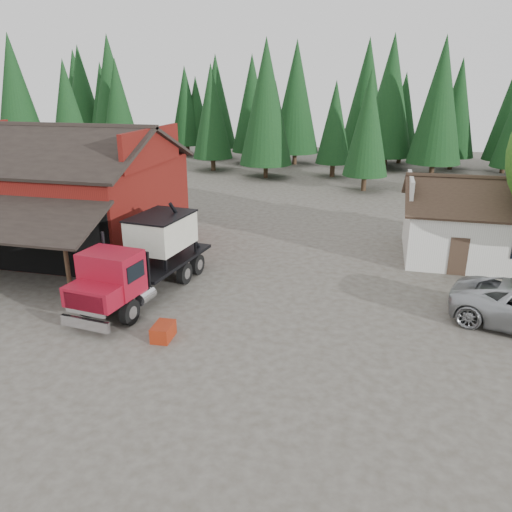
# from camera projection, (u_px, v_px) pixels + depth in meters

# --- Properties ---
(ground) EXTENTS (120.00, 120.00, 0.00)m
(ground) POSITION_uv_depth(u_px,v_px,m) (170.00, 342.00, 19.10)
(ground) COLOR #474238
(ground) RESTS_ON ground
(red_barn) EXTENTS (12.80, 13.63, 7.18)m
(red_barn) POSITION_uv_depth(u_px,v_px,m) (62.00, 200.00, 29.75)
(red_barn) COLOR maroon
(red_barn) RESTS_ON ground
(farmhouse) EXTENTS (8.60, 6.42, 4.65)m
(farmhouse) POSITION_uv_depth(u_px,v_px,m) (482.00, 230.00, 27.50)
(farmhouse) COLOR silver
(farmhouse) RESTS_ON ground
(conifer_backdrop) EXTENTS (76.00, 16.00, 16.00)m
(conifer_backdrop) POSITION_uv_depth(u_px,v_px,m) (315.00, 167.00, 57.54)
(conifer_backdrop) COLOR #113317
(conifer_backdrop) RESTS_ON ground
(near_pine_a) EXTENTS (4.40, 4.40, 11.40)m
(near_pine_a) POSITION_uv_depth(u_px,v_px,m) (68.00, 114.00, 47.57)
(near_pine_a) COLOR #382619
(near_pine_a) RESTS_ON ground
(near_pine_b) EXTENTS (3.96, 3.96, 10.40)m
(near_pine_b) POSITION_uv_depth(u_px,v_px,m) (368.00, 124.00, 43.23)
(near_pine_b) COLOR #382619
(near_pine_b) RESTS_ON ground
(near_pine_d) EXTENTS (5.28, 5.28, 13.40)m
(near_pine_d) POSITION_uv_depth(u_px,v_px,m) (266.00, 102.00, 48.65)
(near_pine_d) COLOR #382619
(near_pine_d) RESTS_ON ground
(feed_truck) EXTENTS (3.40, 9.03, 3.98)m
(feed_truck) POSITION_uv_depth(u_px,v_px,m) (145.00, 256.00, 22.80)
(feed_truck) COLOR black
(feed_truck) RESTS_ON ground
(equip_box) EXTENTS (0.76, 1.13, 0.60)m
(equip_box) POSITION_uv_depth(u_px,v_px,m) (163.00, 332.00, 19.24)
(equip_box) COLOR maroon
(equip_box) RESTS_ON ground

